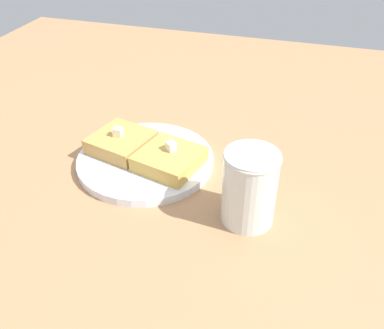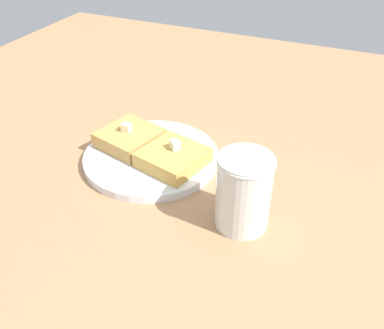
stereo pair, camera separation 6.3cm
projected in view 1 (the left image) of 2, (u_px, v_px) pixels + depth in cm
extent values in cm
cube|color=#A87951|center=(160.00, 166.00, 72.47)|extent=(129.17, 129.17, 2.66)
cylinder|color=white|center=(146.00, 160.00, 70.27)|extent=(22.29, 22.29, 1.35)
torus|color=navy|center=(146.00, 159.00, 70.11)|extent=(22.29, 22.29, 0.80)
cube|color=gold|center=(169.00, 159.00, 67.14)|extent=(11.05, 11.04, 2.51)
cube|color=tan|center=(122.00, 142.00, 71.16)|extent=(11.05, 11.04, 2.51)
cube|color=#F1EECA|center=(171.00, 146.00, 66.54)|extent=(1.93, 1.90, 1.44)
cube|color=#F7F0C3|center=(118.00, 132.00, 70.03)|extent=(1.47, 1.32, 1.44)
cube|color=silver|center=(151.00, 132.00, 75.94)|extent=(9.84, 3.73, 0.36)
cube|color=silver|center=(180.00, 143.00, 73.05)|extent=(3.31, 2.91, 0.36)
cube|color=silver|center=(198.00, 146.00, 72.26)|extent=(3.16, 1.22, 0.36)
cube|color=silver|center=(196.00, 147.00, 71.89)|extent=(3.16, 1.22, 0.36)
cube|color=silver|center=(194.00, 149.00, 71.52)|extent=(3.16, 1.22, 0.36)
cube|color=silver|center=(192.00, 150.00, 71.14)|extent=(3.16, 1.22, 0.36)
cylinder|color=#331A0B|center=(248.00, 198.00, 57.77)|extent=(6.72, 6.72, 7.25)
cylinder|color=silver|center=(249.00, 188.00, 56.76)|extent=(7.30, 7.30, 10.77)
torus|color=silver|center=(252.00, 157.00, 53.90)|extent=(7.51, 7.51, 0.50)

